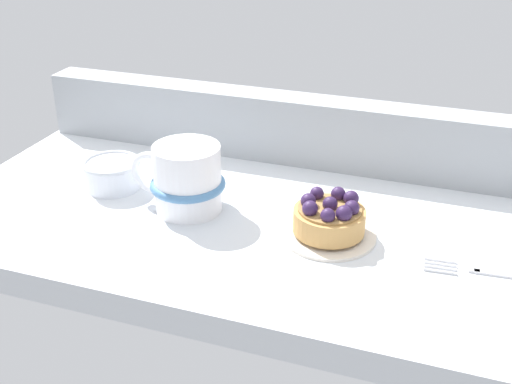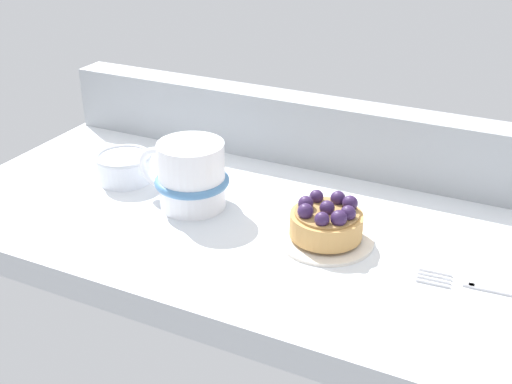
{
  "view_description": "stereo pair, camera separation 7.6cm",
  "coord_description": "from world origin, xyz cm",
  "px_view_note": "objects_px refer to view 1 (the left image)",
  "views": [
    {
      "loc": [
        20.7,
        -65.51,
        38.94
      ],
      "look_at": [
        -1.58,
        -1.72,
        4.14
      ],
      "focal_mm": 44.54,
      "sensor_mm": 36.0,
      "label": 1
    },
    {
      "loc": [
        27.71,
        -62.61,
        38.94
      ],
      "look_at": [
        -1.58,
        -1.72,
        4.14
      ],
      "focal_mm": 44.54,
      "sensor_mm": 36.0,
      "label": 2
    }
  ],
  "objects_px": {
    "dessert_fork": "(502,274)",
    "sugar_bowl": "(112,173)",
    "dessert_plate": "(328,234)",
    "coffee_mug": "(186,179)",
    "raspberry_tart": "(330,216)"
  },
  "relations": [
    {
      "from": "sugar_bowl",
      "to": "coffee_mug",
      "type": "bearing_deg",
      "value": -10.45
    },
    {
      "from": "dessert_plate",
      "to": "sugar_bowl",
      "type": "height_order",
      "value": "sugar_bowl"
    },
    {
      "from": "dessert_fork",
      "to": "sugar_bowl",
      "type": "distance_m",
      "value": 0.5
    },
    {
      "from": "dessert_fork",
      "to": "sugar_bowl",
      "type": "bearing_deg",
      "value": 174.41
    },
    {
      "from": "sugar_bowl",
      "to": "dessert_plate",
      "type": "bearing_deg",
      "value": -5.65
    },
    {
      "from": "coffee_mug",
      "to": "sugar_bowl",
      "type": "relative_size",
      "value": 1.62
    },
    {
      "from": "coffee_mug",
      "to": "sugar_bowl",
      "type": "distance_m",
      "value": 0.12
    },
    {
      "from": "raspberry_tart",
      "to": "dessert_fork",
      "type": "xyz_separation_m",
      "value": [
        0.19,
        -0.02,
        -0.02
      ]
    },
    {
      "from": "dessert_plate",
      "to": "dessert_fork",
      "type": "height_order",
      "value": "dessert_plate"
    },
    {
      "from": "raspberry_tart",
      "to": "sugar_bowl",
      "type": "relative_size",
      "value": 1.08
    },
    {
      "from": "sugar_bowl",
      "to": "dessert_fork",
      "type": "bearing_deg",
      "value": -5.59
    },
    {
      "from": "raspberry_tart",
      "to": "dessert_fork",
      "type": "distance_m",
      "value": 0.2
    },
    {
      "from": "dessert_plate",
      "to": "dessert_fork",
      "type": "bearing_deg",
      "value": -5.48
    },
    {
      "from": "dessert_plate",
      "to": "coffee_mug",
      "type": "height_order",
      "value": "coffee_mug"
    },
    {
      "from": "coffee_mug",
      "to": "dessert_fork",
      "type": "xyz_separation_m",
      "value": [
        0.38,
        -0.03,
        -0.04
      ]
    }
  ]
}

